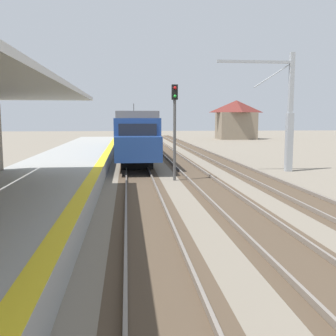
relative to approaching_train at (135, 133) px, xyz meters
The scene contains 8 objects.
station_platform 17.94m from the approaching_train, 104.27° to the right, with size 5.00×80.00×0.91m.
track_pair_nearest_platform 13.48m from the approaching_train, 90.02° to the right, with size 2.34×120.00×0.16m.
track_pair_middle 13.90m from the approaching_train, 75.69° to the right, with size 2.34×120.00×0.16m.
track_pair_far_side 15.09m from the approaching_train, 62.95° to the right, with size 2.34×120.00×0.16m.
approaching_train is the anchor object (origin of this frame).
rail_signal_post 11.59m from the approaching_train, 80.40° to the right, with size 0.32×0.34×5.20m.
catenary_pylon_far_side 12.66m from the approaching_train, 41.60° to the right, with size 5.00×0.40×7.50m.
distant_trackside_house 36.09m from the approaching_train, 61.13° to the left, with size 6.60×5.28×6.40m.
Camera 1 is at (1.25, 0.59, 3.39)m, focal length 42.13 mm.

